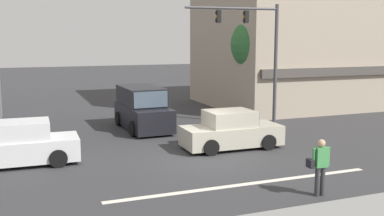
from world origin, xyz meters
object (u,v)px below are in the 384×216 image
Objects in this scene: utility_pole_far_right at (274,50)px; sedan_parked_curbside at (20,145)px; traffic_light_mast at (258,45)px; sedan_crossing_leftbound at (231,131)px; pedestrian_foreground_with_bag at (320,164)px; street_tree at (259,45)px; van_waiting_far at (142,109)px.

sedan_parked_curbside is (-14.99, -7.42, -3.07)m from utility_pole_far_right.
traffic_light_mast is 1.51× the size of sedan_crossing_leftbound.
pedestrian_foreground_with_bag reaches higher than sedan_parked_curbside.
utility_pole_far_right is at bearing 63.48° from pedestrian_foreground_with_bag.
utility_pole_far_right reaches higher than street_tree.
street_tree is at bearing 67.79° from pedestrian_foreground_with_bag.
sedan_parked_curbside is 8.18m from sedan_crossing_leftbound.
sedan_parked_curbside is (-11.33, -2.93, -3.46)m from traffic_light_mast.
utility_pole_far_right is (1.74, 1.16, -0.37)m from street_tree.
sedan_crossing_leftbound is (8.16, -0.53, 0.00)m from sedan_parked_curbside.
pedestrian_foreground_with_bag is (-0.17, -6.09, 0.24)m from sedan_crossing_leftbound.
utility_pole_far_right is 10.92m from sedan_crossing_leftbound.
sedan_parked_curbside is at bearing -165.51° from traffic_light_mast.
street_tree is 1.26× the size of van_waiting_far.
sedan_crossing_leftbound is 2.47× the size of pedestrian_foreground_with_bag.
utility_pole_far_right is 4.35× the size of pedestrian_foreground_with_bag.
van_waiting_far reaches higher than sedan_crossing_leftbound.
sedan_parked_curbside is at bearing -154.70° from street_tree.
sedan_parked_curbside is at bearing 140.37° from pedestrian_foreground_with_bag.
sedan_parked_curbside is 10.38m from pedestrian_foreground_with_bag.
van_waiting_far reaches higher than pedestrian_foreground_with_bag.
traffic_light_mast is 3.71× the size of pedestrian_foreground_with_bag.
van_waiting_far is 2.78× the size of pedestrian_foreground_with_bag.
van_waiting_far is at bearing 100.97° from pedestrian_foreground_with_bag.
utility_pole_far_right is 9.98m from van_waiting_far.
street_tree reaches higher than van_waiting_far.
street_tree is 3.49× the size of pedestrian_foreground_with_bag.
street_tree is 8.24m from van_waiting_far.
pedestrian_foreground_with_bag is at bearing -116.52° from utility_pole_far_right.
street_tree reaches higher than sedan_crossing_leftbound.
traffic_light_mast is at bearing -17.93° from van_waiting_far.
van_waiting_far is at bearing -168.29° from street_tree.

